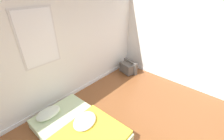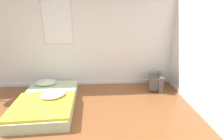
% 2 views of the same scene
% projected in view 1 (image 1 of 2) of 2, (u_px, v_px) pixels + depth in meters
% --- Properties ---
extents(wall_back, '(7.69, 0.08, 2.60)m').
position_uv_depth(wall_back, '(60.00, 53.00, 3.45)').
color(wall_back, white).
rests_on(wall_back, ground_plane).
extents(wall_right, '(0.08, 7.63, 2.60)m').
position_uv_depth(wall_right, '(215.00, 49.00, 3.67)').
color(wall_right, white).
rests_on(wall_right, ground_plane).
extents(mattress_bed, '(1.22, 1.91, 0.36)m').
position_uv_depth(mattress_bed, '(79.00, 130.00, 2.98)').
color(mattress_bed, beige).
rests_on(mattress_bed, ground_plane).
extents(crt_tv, '(0.46, 0.61, 0.41)m').
position_uv_depth(crt_tv, '(128.00, 67.00, 5.11)').
color(crt_tv, '#56514C').
rests_on(crt_tv, ground_plane).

